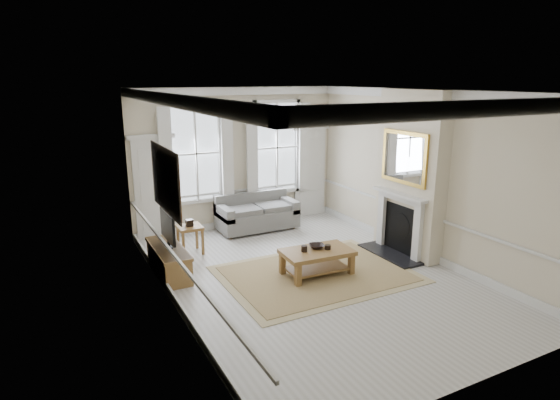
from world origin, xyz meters
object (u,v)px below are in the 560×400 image
side_table (190,231)px  coffee_table (317,254)px  sofa (256,215)px  tv_stand (169,260)px

side_table → coffee_table: side_table is taller
sofa → side_table: sofa is taller
side_table → sofa: bearing=24.1°
sofa → tv_stand: sofa is taller
coffee_table → tv_stand: size_ratio=0.90×
side_table → tv_stand: (-0.68, -0.87, -0.22)m
side_table → tv_stand: side_table is taller
sofa → coffee_table: 3.05m
sofa → side_table: 2.11m
sofa → side_table: bearing=-155.9°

